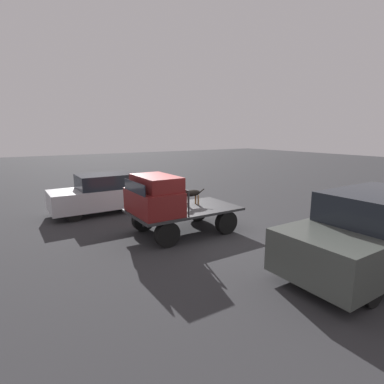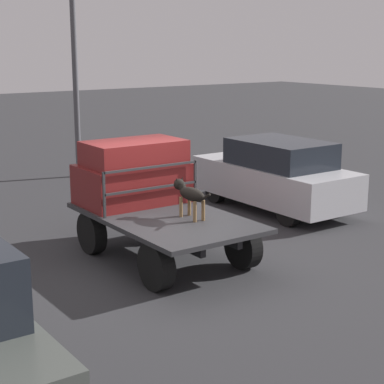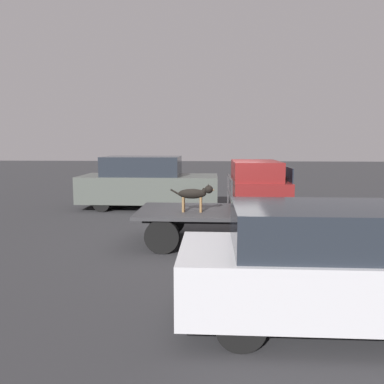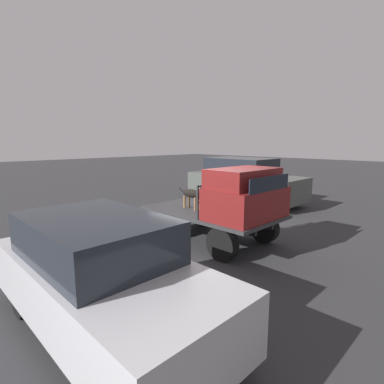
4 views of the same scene
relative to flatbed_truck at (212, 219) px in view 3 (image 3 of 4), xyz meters
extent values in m
plane|color=#2D2D30|center=(0.00, 0.00, -0.60)|extent=(80.00, 80.00, 0.00)
cylinder|color=black|center=(1.11, 0.87, -0.21)|extent=(0.77, 0.24, 0.77)
cylinder|color=black|center=(1.11, -0.87, -0.21)|extent=(0.77, 0.24, 0.77)
cylinder|color=black|center=(-1.11, 0.87, -0.21)|extent=(0.77, 0.24, 0.77)
cylinder|color=black|center=(-1.11, -0.87, -0.21)|extent=(0.77, 0.24, 0.77)
cube|color=black|center=(0.00, 0.36, 0.06)|extent=(3.29, 0.10, 0.18)
cube|color=black|center=(0.00, -0.36, 0.06)|extent=(3.29, 0.10, 0.18)
cube|color=#2D2D30|center=(0.00, 0.00, 0.19)|extent=(3.58, 2.06, 0.08)
cube|color=maroon|center=(1.11, 0.00, 0.60)|extent=(1.26, 1.94, 0.73)
cube|color=maroon|center=(1.02, 0.00, 1.19)|extent=(1.07, 1.78, 0.45)
cube|color=black|center=(1.73, 0.00, 1.12)|extent=(0.02, 1.59, 0.34)
cube|color=#2D2D30|center=(0.41, 0.95, 0.63)|extent=(0.04, 0.04, 0.81)
cube|color=#2D2D30|center=(0.41, -0.95, 0.63)|extent=(0.04, 0.04, 0.81)
cube|color=#2D2D30|center=(0.41, 0.00, 1.02)|extent=(0.04, 1.90, 0.04)
cube|color=#2D2D30|center=(0.41, 0.00, 0.63)|extent=(0.04, 1.90, 0.04)
cylinder|color=brown|center=(-0.27, -0.17, 0.41)|extent=(0.06, 0.06, 0.35)
cylinder|color=brown|center=(-0.27, -0.34, 0.41)|extent=(0.06, 0.06, 0.35)
cylinder|color=brown|center=(-0.68, -0.17, 0.41)|extent=(0.06, 0.06, 0.35)
cylinder|color=brown|center=(-0.68, -0.34, 0.41)|extent=(0.06, 0.06, 0.35)
ellipsoid|color=black|center=(-0.47, -0.25, 0.66)|extent=(0.66, 0.23, 0.23)
sphere|color=brown|center=(-0.29, -0.25, 0.62)|extent=(0.10, 0.10, 0.10)
cylinder|color=black|center=(-0.19, -0.25, 0.72)|extent=(0.16, 0.13, 0.16)
sphere|color=black|center=(-0.08, -0.25, 0.76)|extent=(0.20, 0.20, 0.20)
cone|color=brown|center=(0.00, -0.25, 0.75)|extent=(0.11, 0.11, 0.11)
cone|color=black|center=(-0.09, -0.20, 0.85)|extent=(0.06, 0.08, 0.10)
cone|color=black|center=(-0.09, -0.31, 0.85)|extent=(0.06, 0.08, 0.10)
cylinder|color=black|center=(-0.85, -0.25, 0.68)|extent=(0.28, 0.04, 0.19)
cylinder|color=black|center=(0.34, -3.30, -0.30)|extent=(0.60, 0.20, 0.60)
cylinder|color=black|center=(0.34, -4.72, -0.30)|extent=(0.60, 0.20, 0.60)
cube|color=#B7B7BC|center=(1.61, -4.01, 0.06)|extent=(4.08, 1.70, 0.80)
cube|color=#1E232B|center=(1.40, -4.01, 0.74)|extent=(2.24, 1.53, 0.58)
cylinder|color=black|center=(-0.78, 5.73, -0.30)|extent=(0.60, 0.20, 0.60)
cylinder|color=black|center=(-0.78, 3.98, -0.30)|extent=(0.60, 0.20, 0.60)
cylinder|color=black|center=(-3.92, 5.73, -0.30)|extent=(0.60, 0.20, 0.60)
cylinder|color=black|center=(-3.92, 3.98, -0.30)|extent=(0.60, 0.20, 0.60)
cube|color=#474C47|center=(-2.35, 4.85, 0.14)|extent=(5.06, 2.03, 0.97)
cube|color=#1E232B|center=(-2.61, 4.85, 0.98)|extent=(2.78, 1.83, 0.70)
camera|label=1|loc=(4.99, 8.33, 2.72)|focal=28.00mm
camera|label=2|loc=(-9.12, 5.82, 3.14)|focal=60.00mm
camera|label=3|loc=(0.00, -8.91, 1.85)|focal=35.00mm
camera|label=4|loc=(5.18, -5.85, 2.05)|focal=28.00mm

